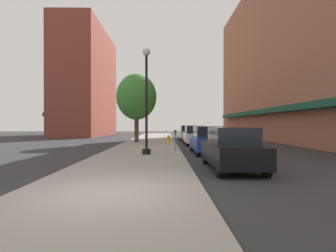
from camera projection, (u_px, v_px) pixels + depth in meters
The scene contains 12 objects.
ground_plane at pixel (193, 144), 24.63m from camera, with size 90.00×90.00×0.00m, color #2D2D30.
sidewalk_slab at pixel (150, 143), 25.58m from camera, with size 4.80×50.00×0.12m, color gray.
building_right_brick at pixel (293, 52), 28.72m from camera, with size 6.80×40.00×19.10m.
building_far_background at pixel (87, 84), 43.38m from camera, with size 6.80×18.00×16.65m.
lamppost at pixel (146, 99), 14.97m from camera, with size 0.48×0.48×5.90m.
fire_hydrant at pixel (168, 140), 22.18m from camera, with size 0.33×0.26×0.79m.
parking_meter_near at pixel (175, 137), 17.06m from camera, with size 0.14×0.09×1.31m.
tree_near at pixel (137, 97), 25.35m from camera, with size 3.74×3.74×6.40m.
car_black at pixel (232, 149), 10.59m from camera, with size 1.80×4.30×1.66m.
car_blue at pixel (208, 140), 16.50m from camera, with size 1.80×4.30×1.66m.
car_white at pixel (195, 136), 23.45m from camera, with size 1.80×4.30×1.66m.
car_silver at pixel (188, 133), 30.21m from camera, with size 1.80×4.30×1.66m.
Camera 1 is at (1.37, -6.59, 1.78)m, focal length 28.93 mm.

